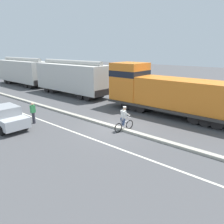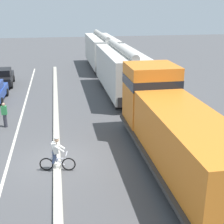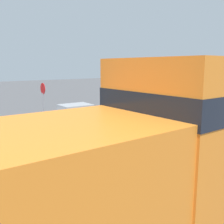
{
  "view_description": "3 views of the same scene",
  "coord_description": "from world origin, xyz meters",
  "px_view_note": "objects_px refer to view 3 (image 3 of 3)",
  "views": [
    {
      "loc": [
        -11.25,
        -9.41,
        5.46
      ],
      "look_at": [
        -0.09,
        0.13,
        1.18
      ],
      "focal_mm": 35.0,
      "sensor_mm": 36.0,
      "label": 1
    },
    {
      "loc": [
        0.28,
        -14.16,
        7.54
      ],
      "look_at": [
        3.28,
        2.71,
        1.5
      ],
      "focal_mm": 50.0,
      "sensor_mm": 36.0,
      "label": 2
    },
    {
      "loc": [
        9.37,
        -2.22,
        4.05
      ],
      "look_at": [
        -4.38,
        8.23,
        0.96
      ],
      "focal_mm": 42.0,
      "sensor_mm": 36.0,
      "label": 3
    }
  ],
  "objects_px": {
    "parked_car_silver": "(77,117)",
    "pedestrian_by_cars": "(83,122)",
    "parked_car_blue": "(139,109)",
    "parked_car_black": "(183,103)",
    "stop_sign": "(43,96)",
    "locomotive": "(41,207)"
  },
  "relations": [
    {
      "from": "parked_car_black",
      "to": "stop_sign",
      "type": "bearing_deg",
      "value": -102.53
    },
    {
      "from": "pedestrian_by_cars",
      "to": "parked_car_black",
      "type": "bearing_deg",
      "value": 98.65
    },
    {
      "from": "pedestrian_by_cars",
      "to": "parked_car_silver",
      "type": "bearing_deg",
      "value": 160.34
    },
    {
      "from": "stop_sign",
      "to": "pedestrian_by_cars",
      "type": "distance_m",
      "value": 4.47
    },
    {
      "from": "parked_car_silver",
      "to": "parked_car_blue",
      "type": "distance_m",
      "value": 5.31
    },
    {
      "from": "parked_car_silver",
      "to": "parked_car_black",
      "type": "xyz_separation_m",
      "value": [
        0.1,
        10.45,
        0.0
      ]
    },
    {
      "from": "locomotive",
      "to": "parked_car_silver",
      "type": "xyz_separation_m",
      "value": [
        -10.56,
        6.7,
        -0.98
      ]
    },
    {
      "from": "parked_car_blue",
      "to": "locomotive",
      "type": "bearing_deg",
      "value": -48.82
    },
    {
      "from": "stop_sign",
      "to": "pedestrian_by_cars",
      "type": "height_order",
      "value": "stop_sign"
    },
    {
      "from": "locomotive",
      "to": "parked_car_blue",
      "type": "bearing_deg",
      "value": 131.18
    },
    {
      "from": "parked_car_silver",
      "to": "pedestrian_by_cars",
      "type": "distance_m",
      "value": 1.9
    },
    {
      "from": "parked_car_black",
      "to": "parked_car_blue",
      "type": "bearing_deg",
      "value": -90.55
    },
    {
      "from": "parked_car_silver",
      "to": "pedestrian_by_cars",
      "type": "height_order",
      "value": "same"
    },
    {
      "from": "parked_car_silver",
      "to": "pedestrian_by_cars",
      "type": "relative_size",
      "value": 2.63
    },
    {
      "from": "locomotive",
      "to": "stop_sign",
      "type": "height_order",
      "value": "locomotive"
    },
    {
      "from": "parked_car_silver",
      "to": "parked_car_black",
      "type": "bearing_deg",
      "value": 89.46
    },
    {
      "from": "parked_car_blue",
      "to": "parked_car_black",
      "type": "distance_m",
      "value": 5.14
    },
    {
      "from": "parked_car_silver",
      "to": "parked_car_black",
      "type": "height_order",
      "value": "same"
    },
    {
      "from": "stop_sign",
      "to": "parked_car_black",
      "type": "bearing_deg",
      "value": 77.47
    },
    {
      "from": "parked_car_silver",
      "to": "parked_car_blue",
      "type": "height_order",
      "value": "same"
    },
    {
      "from": "parked_car_silver",
      "to": "parked_car_blue",
      "type": "xyz_separation_m",
      "value": [
        0.05,
        5.31,
        0.0
      ]
    },
    {
      "from": "parked_car_silver",
      "to": "stop_sign",
      "type": "height_order",
      "value": "stop_sign"
    }
  ]
}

